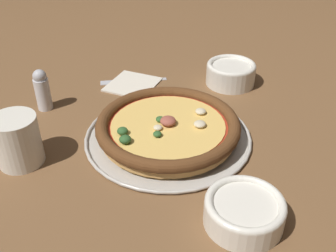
{
  "coord_description": "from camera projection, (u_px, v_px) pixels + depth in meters",
  "views": [
    {
      "loc": [
        0.64,
        0.07,
        0.47
      ],
      "look_at": [
        0.0,
        0.0,
        0.03
      ],
      "focal_mm": 42.0,
      "sensor_mm": 36.0,
      "label": 1
    }
  ],
  "objects": [
    {
      "name": "pizza",
      "position": [
        168.0,
        127.0,
        0.78
      ],
      "size": [
        0.29,
        0.29,
        0.04
      ],
      "color": "tan",
      "rests_on": "pizza_tray"
    },
    {
      "name": "pizza_tray",
      "position": [
        168.0,
        136.0,
        0.79
      ],
      "size": [
        0.34,
        0.34,
        0.01
      ],
      "color": "#B7B2A8",
      "rests_on": "ground_plane"
    },
    {
      "name": "bowl_far",
      "position": [
        231.0,
        73.0,
        0.98
      ],
      "size": [
        0.12,
        0.12,
        0.06
      ],
      "color": "silver",
      "rests_on": "ground_plane"
    },
    {
      "name": "napkin",
      "position": [
        133.0,
        84.0,
        0.99
      ],
      "size": [
        0.15,
        0.14,
        0.01
      ],
      "rotation": [
        0.0,
        0.0,
        -0.3
      ],
      "color": "beige",
      "rests_on": "ground_plane"
    },
    {
      "name": "drinking_cup",
      "position": [
        17.0,
        140.0,
        0.71
      ],
      "size": [
        0.08,
        0.08,
        0.1
      ],
      "color": "silver",
      "rests_on": "ground_plane"
    },
    {
      "name": "bowl_near",
      "position": [
        244.0,
        211.0,
        0.6
      ],
      "size": [
        0.12,
        0.12,
        0.05
      ],
      "color": "silver",
      "rests_on": "ground_plane"
    },
    {
      "name": "fork",
      "position": [
        129.0,
        81.0,
        1.0
      ],
      "size": [
        0.06,
        0.17,
        0.0
      ],
      "rotation": [
        0.0,
        0.0,
        4.97
      ],
      "color": "#B7B7BC",
      "rests_on": "ground_plane"
    },
    {
      "name": "ground_plane",
      "position": [
        168.0,
        138.0,
        0.8
      ],
      "size": [
        3.0,
        3.0,
        0.0
      ],
      "primitive_type": "plane",
      "color": "brown"
    },
    {
      "name": "pepper_shaker",
      "position": [
        42.0,
        90.0,
        0.87
      ],
      "size": [
        0.03,
        0.03,
        0.1
      ],
      "color": "silver",
      "rests_on": "ground_plane"
    }
  ]
}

